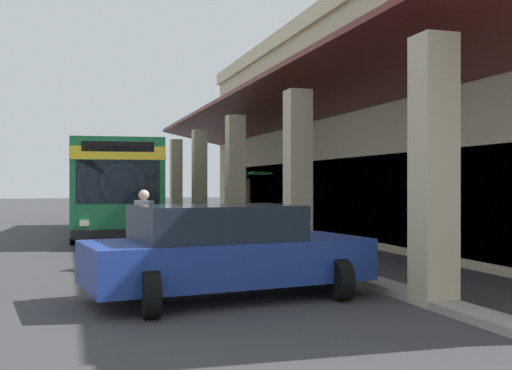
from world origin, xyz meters
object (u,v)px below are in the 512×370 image
(parked_sedan_blue, at_px, (225,251))
(potted_palm, at_px, (249,217))
(transit_bus, at_px, (119,183))
(pedestrian, at_px, (144,225))

(parked_sedan_blue, bearing_deg, potted_palm, 162.08)
(transit_bus, relative_size, potted_palm, 4.90)
(parked_sedan_blue, relative_size, potted_palm, 1.99)
(parked_sedan_blue, relative_size, pedestrian, 2.74)
(transit_bus, height_order, potted_palm, transit_bus)
(transit_bus, xyz_separation_m, pedestrian, (9.56, -0.26, -0.91))
(parked_sedan_blue, bearing_deg, pedestrian, -167.51)
(transit_bus, bearing_deg, potted_palm, 90.02)
(parked_sedan_blue, bearing_deg, transit_bus, -177.56)
(pedestrian, xyz_separation_m, potted_palm, (-9.57, 5.12, -0.42))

